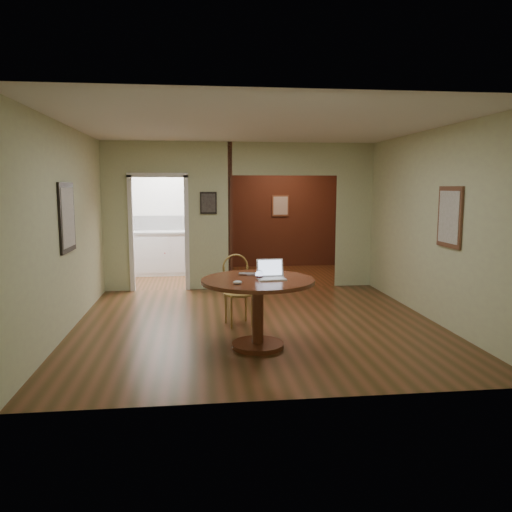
{
  "coord_description": "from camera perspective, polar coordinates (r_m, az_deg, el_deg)",
  "views": [
    {
      "loc": [
        -0.81,
        -6.69,
        1.89
      ],
      "look_at": [
        -0.04,
        -0.2,
        0.98
      ],
      "focal_mm": 35.0,
      "sensor_mm": 36.0,
      "label": 1
    }
  ],
  "objects": [
    {
      "name": "closed_laptop",
      "position": [
        6.03,
        -0.58,
        -2.15
      ],
      "size": [
        0.33,
        0.24,
        0.02
      ],
      "primitive_type": "imported",
      "rotation": [
        0.0,
        0.0,
        -0.15
      ],
      "color": "#ADADB1",
      "rests_on": "dining_table"
    },
    {
      "name": "pen",
      "position": [
        5.7,
        1.12,
        -2.81
      ],
      "size": [
        0.13,
        0.05,
        0.01
      ],
      "primitive_type": "cylinder",
      "rotation": [
        0.0,
        1.57,
        0.33
      ],
      "color": "navy",
      "rests_on": "dining_table"
    },
    {
      "name": "kitchen_cabinet",
      "position": [
        10.99,
        -9.51,
        0.39
      ],
      "size": [
        2.06,
        0.6,
        0.94
      ],
      "color": "white",
      "rests_on": "ground"
    },
    {
      "name": "floor",
      "position": [
        7.0,
        0.15,
        -7.78
      ],
      "size": [
        5.0,
        5.0,
        0.0
      ],
      "primitive_type": "plane",
      "color": "#402C12",
      "rests_on": "ground"
    },
    {
      "name": "dining_table",
      "position": [
        5.86,
        0.21,
        -4.69
      ],
      "size": [
        1.32,
        1.32,
        0.83
      ],
      "rotation": [
        0.0,
        0.0,
        -0.03
      ],
      "color": "#5B2B16",
      "rests_on": "ground"
    },
    {
      "name": "wine_glass",
      "position": [
        5.8,
        0.38,
        -2.14
      ],
      "size": [
        0.1,
        0.1,
        0.11
      ],
      "primitive_type": null,
      "color": "white",
      "rests_on": "dining_table"
    },
    {
      "name": "grocery_bag",
      "position": [
        10.92,
        -5.38,
        3.71
      ],
      "size": [
        0.38,
        0.35,
        0.31
      ],
      "primitive_type": "ellipsoid",
      "rotation": [
        0.0,
        0.0,
        -0.29
      ],
      "color": "#BDB08A",
      "rests_on": "kitchen_cabinet"
    },
    {
      "name": "mouse",
      "position": [
        5.49,
        -2.13,
        -3.05
      ],
      "size": [
        0.11,
        0.07,
        0.04
      ],
      "primitive_type": "ellipsoid",
      "rotation": [
        0.0,
        0.0,
        0.11
      ],
      "color": "white",
      "rests_on": "dining_table"
    },
    {
      "name": "open_laptop",
      "position": [
        5.83,
        1.7,
        -2.01
      ],
      "size": [
        0.33,
        0.29,
        0.22
      ],
      "rotation": [
        0.0,
        0.0,
        0.07
      ],
      "color": "white",
      "rests_on": "dining_table"
    },
    {
      "name": "room_shell",
      "position": [
        9.81,
        -4.76,
        4.35
      ],
      "size": [
        5.2,
        7.5,
        5.0
      ],
      "color": "silver",
      "rests_on": "ground"
    },
    {
      "name": "chair",
      "position": [
        6.89,
        -2.14,
        -3.41
      ],
      "size": [
        0.49,
        0.49,
        0.97
      ],
      "rotation": [
        0.0,
        0.0,
        0.21
      ],
      "color": "#AC873D",
      "rests_on": "ground"
    }
  ]
}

